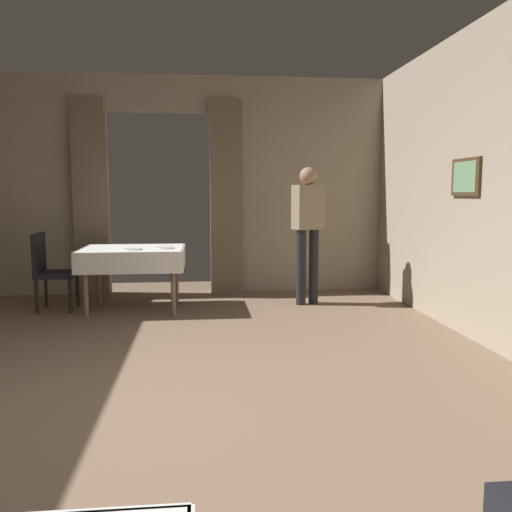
{
  "coord_description": "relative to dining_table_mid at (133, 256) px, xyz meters",
  "views": [
    {
      "loc": [
        0.56,
        -3.36,
        1.4
      ],
      "look_at": [
        0.98,
        0.62,
        0.93
      ],
      "focal_mm": 37.34,
      "sensor_mm": 36.0,
      "label": 1
    }
  ],
  "objects": [
    {
      "name": "plate_mid_b",
      "position": [
        0.02,
        -0.22,
        0.1
      ],
      "size": [
        0.23,
        0.23,
        0.01
      ],
      "primitive_type": "cylinder",
      "color": "white",
      "rests_on": "dining_table_mid"
    },
    {
      "name": "dining_table_mid",
      "position": [
        0.0,
        0.0,
        0.0
      ],
      "size": [
        1.21,
        0.99,
        0.75
      ],
      "color": "#7A604C",
      "rests_on": "ground"
    },
    {
      "name": "wall_back",
      "position": [
        0.25,
        1.1,
        0.87
      ],
      "size": [
        6.4,
        0.27,
        3.0
      ],
      "color": "gray",
      "rests_on": "ground"
    },
    {
      "name": "ground",
      "position": [
        0.25,
        -3.08,
        -0.66
      ],
      "size": [
        10.08,
        10.08,
        0.0
      ],
      "primitive_type": "plane",
      "color": "#7A604C"
    },
    {
      "name": "plate_mid_a",
      "position": [
        0.39,
        -0.11,
        0.1
      ],
      "size": [
        0.21,
        0.21,
        0.01
      ],
      "primitive_type": "cylinder",
      "color": "white",
      "rests_on": "dining_table_mid"
    },
    {
      "name": "chair_mid_left",
      "position": [
        -0.99,
        0.06,
        -0.14
      ],
      "size": [
        0.44,
        0.44,
        0.93
      ],
      "color": "black",
      "rests_on": "ground"
    },
    {
      "name": "person_waiter_by_doorway",
      "position": [
        2.14,
        0.11,
        0.37
      ],
      "size": [
        0.41,
        0.32,
        1.72
      ],
      "color": "black",
      "rests_on": "ground"
    }
  ]
}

